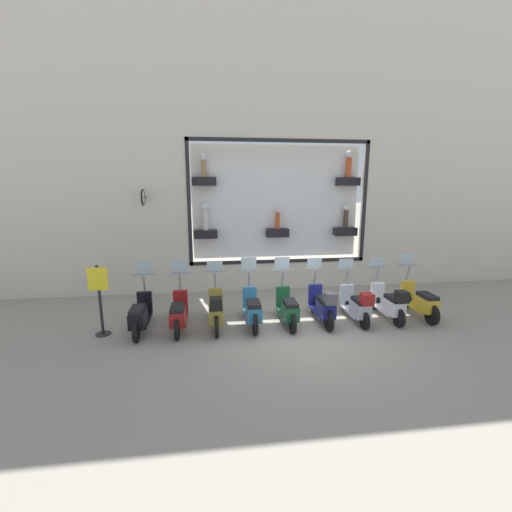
{
  "coord_description": "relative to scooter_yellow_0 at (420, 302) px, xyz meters",
  "views": [
    {
      "loc": [
        -7.92,
        2.29,
        3.58
      ],
      "look_at": [
        1.76,
        1.01,
        1.54
      ],
      "focal_mm": 24.0,
      "sensor_mm": 36.0,
      "label": 1
    }
  ],
  "objects": [
    {
      "name": "ground_plane",
      "position": [
        -0.32,
        3.33,
        -0.45
      ],
      "size": [
        120.0,
        120.0,
        0.0
      ],
      "primitive_type": "plane",
      "color": "gray"
    },
    {
      "name": "scooter_green_4",
      "position": [
        -0.0,
        3.7,
        -0.01
      ],
      "size": [
        1.8,
        0.6,
        1.63
      ],
      "color": "black",
      "rests_on": "ground_plane"
    },
    {
      "name": "building_facade",
      "position": [
        3.29,
        3.33,
        5.13
      ],
      "size": [
        1.18,
        36.0,
        10.87
      ],
      "color": "beige",
      "rests_on": "ground_plane"
    },
    {
      "name": "scooter_olive_6",
      "position": [
        -0.06,
        5.56,
        0.04
      ],
      "size": [
        1.81,
        0.61,
        1.58
      ],
      "color": "black",
      "rests_on": "ground_plane"
    },
    {
      "name": "scooter_yellow_0",
      "position": [
        0.0,
        0.0,
        0.0
      ],
      "size": [
        1.81,
        0.61,
        1.62
      ],
      "color": "black",
      "rests_on": "ground_plane"
    },
    {
      "name": "scooter_black_8",
      "position": [
        -0.0,
        7.41,
        -0.01
      ],
      "size": [
        1.8,
        0.61,
        1.65
      ],
      "color": "black",
      "rests_on": "ground_plane"
    },
    {
      "name": "scooter_teal_5",
      "position": [
        0.0,
        4.63,
        0.0
      ],
      "size": [
        1.81,
        0.6,
        1.65
      ],
      "color": "black",
      "rests_on": "ground_plane"
    },
    {
      "name": "scooter_red_7",
      "position": [
        -0.0,
        6.48,
        -0.01
      ],
      "size": [
        1.8,
        0.61,
        1.63
      ],
      "color": "black",
      "rests_on": "ground_plane"
    },
    {
      "name": "scooter_navy_3",
      "position": [
        -0.06,
        2.78,
        0.04
      ],
      "size": [
        1.81,
        0.6,
        1.58
      ],
      "color": "black",
      "rests_on": "ground_plane"
    },
    {
      "name": "shop_sign_post",
      "position": [
        -0.04,
        8.3,
        0.49
      ],
      "size": [
        0.36,
        0.45,
        1.73
      ],
      "color": "#232326",
      "rests_on": "ground_plane"
    },
    {
      "name": "scooter_white_1",
      "position": [
        -0.07,
        0.93,
        0.02
      ],
      "size": [
        1.8,
        0.61,
        1.53
      ],
      "color": "black",
      "rests_on": "ground_plane"
    },
    {
      "name": "scooter_silver_2",
      "position": [
        -0.08,
        1.85,
        0.01
      ],
      "size": [
        1.79,
        0.6,
        1.53
      ],
      "color": "black",
      "rests_on": "ground_plane"
    }
  ]
}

